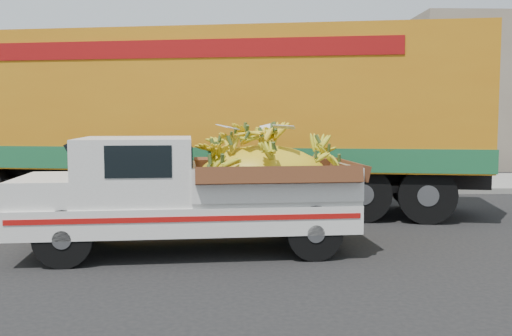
{
  "coord_description": "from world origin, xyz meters",
  "views": [
    {
      "loc": [
        0.01,
        -9.22,
        2.01
      ],
      "look_at": [
        0.3,
        0.0,
        1.2
      ],
      "focal_mm": 40.0,
      "sensor_mm": 36.0,
      "label": 1
    }
  ],
  "objects": [
    {
      "name": "sidewalk",
      "position": [
        0.0,
        7.8,
        0.07
      ],
      "size": [
        60.0,
        4.0,
        0.14
      ],
      "primitive_type": "cube",
      "color": "gray",
      "rests_on": "ground"
    },
    {
      "name": "ground",
      "position": [
        0.0,
        0.0,
        0.0
      ],
      "size": [
        100.0,
        100.0,
        0.0
      ],
      "primitive_type": "plane",
      "color": "black",
      "rests_on": "ground"
    },
    {
      "name": "building_left",
      "position": [
        -8.0,
        13.7,
        2.5
      ],
      "size": [
        18.0,
        6.0,
        5.0
      ],
      "primitive_type": "cube",
      "color": "gray",
      "rests_on": "ground"
    },
    {
      "name": "curb",
      "position": [
        0.0,
        5.7,
        0.07
      ],
      "size": [
        60.0,
        0.25,
        0.15
      ],
      "primitive_type": "cube",
      "color": "gray",
      "rests_on": "ground"
    },
    {
      "name": "pickup_truck",
      "position": [
        -0.36,
        -0.67,
        0.92
      ],
      "size": [
        5.04,
        2.21,
        1.72
      ],
      "rotation": [
        0.0,
        0.0,
        0.09
      ],
      "color": "black",
      "rests_on": "ground"
    },
    {
      "name": "semi_trailer",
      "position": [
        -0.81,
        3.25,
        2.12
      ],
      "size": [
        12.08,
        4.56,
        3.8
      ],
      "rotation": [
        0.0,
        0.0,
        -0.18
      ],
      "color": "black",
      "rests_on": "ground"
    }
  ]
}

